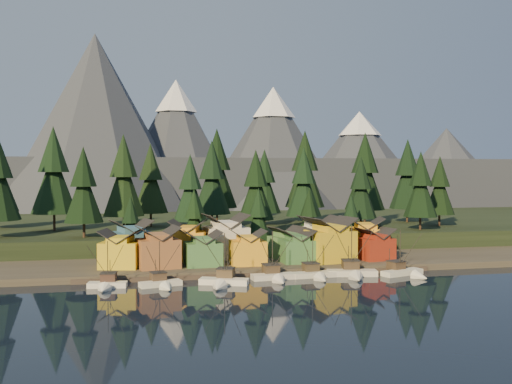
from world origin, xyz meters
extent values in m
plane|color=black|center=(0.00, 0.00, 0.00)|extent=(500.00, 500.00, 0.00)
cube|color=#3A342A|center=(0.00, 40.00, 0.75)|extent=(400.00, 50.00, 1.50)
cube|color=black|center=(0.00, 90.00, 3.00)|extent=(420.00, 100.00, 6.00)
cube|color=#4D4037|center=(0.00, 16.50, 0.50)|extent=(80.00, 4.00, 1.00)
cube|color=#424855|center=(0.00, 240.00, 15.00)|extent=(560.00, 160.00, 30.00)
cone|color=#424855|center=(-45.00, 180.00, 45.00)|extent=(100.00, 100.00, 90.00)
cone|color=#424855|center=(-5.00, 198.00, 36.00)|extent=(80.00, 80.00, 72.00)
cone|color=white|center=(-5.00, 198.00, 63.36)|extent=(22.40, 22.40, 17.28)
cone|color=#424855|center=(45.00, 186.00, 34.00)|extent=(84.00, 84.00, 68.00)
cone|color=white|center=(45.00, 186.00, 59.84)|extent=(23.52, 23.52, 16.32)
cone|color=#424855|center=(100.00, 202.00, 29.00)|extent=(92.00, 92.00, 58.00)
cone|color=white|center=(100.00, 202.00, 51.04)|extent=(25.76, 25.76, 13.92)
cone|color=#424855|center=(160.00, 210.00, 25.00)|extent=(88.00, 88.00, 50.00)
cube|color=white|center=(-32.50, 10.43, 0.32)|extent=(7.98, 3.79, 1.47)
cone|color=white|center=(-33.08, 6.26, 0.32)|extent=(3.10, 2.97, 2.76)
cube|color=black|center=(-32.50, 10.43, -0.23)|extent=(8.17, 3.86, 0.32)
cube|color=#432C24|center=(-32.31, 11.82, 1.75)|extent=(3.30, 3.14, 1.66)
cube|color=#262424|center=(-32.31, 11.82, 2.67)|extent=(3.51, 3.35, 0.18)
cylinder|color=black|center=(-32.44, 10.89, 5.16)|extent=(0.17, 0.17, 8.29)
cylinder|color=black|center=(-32.09, 13.39, 3.04)|extent=(0.13, 0.13, 4.05)
cube|color=silver|center=(-22.04, 9.36, 0.32)|extent=(8.91, 4.80, 1.45)
cone|color=silver|center=(-20.85, 4.85, 0.32)|extent=(3.37, 3.50, 2.72)
cube|color=black|center=(-22.04, 9.36, -0.23)|extent=(9.13, 4.90, 0.32)
cube|color=#4E3A29|center=(-22.44, 10.87, 1.72)|extent=(3.50, 3.37, 1.63)
cube|color=#262424|center=(-22.44, 10.87, 2.63)|extent=(3.72, 3.59, 0.18)
cylinder|color=black|center=(-22.18, 9.86, 5.07)|extent=(0.16, 0.16, 8.15)
cylinder|color=black|center=(-22.89, 12.57, 2.99)|extent=(0.13, 0.13, 3.99)
cube|color=white|center=(-9.16, 8.59, 0.37)|extent=(10.50, 6.46, 1.67)
cone|color=white|center=(-11.09, 3.43, 0.37)|extent=(4.14, 4.31, 3.13)
cube|color=black|center=(-9.16, 8.59, -0.26)|extent=(10.74, 6.59, 0.37)
cube|color=brown|center=(-8.51, 10.31, 1.98)|extent=(4.23, 4.11, 1.88)
cube|color=#262424|center=(-8.51, 10.31, 3.03)|extent=(4.50, 4.38, 0.21)
cylinder|color=black|center=(-8.94, 9.16, 5.85)|extent=(0.19, 0.19, 9.40)
cylinder|color=black|center=(-7.78, 12.26, 3.45)|extent=(0.15, 0.15, 4.60)
cube|color=beige|center=(2.10, 11.85, 0.36)|extent=(9.65, 3.78, 1.65)
cone|color=beige|center=(2.49, 6.68, 0.36)|extent=(3.32, 3.45, 3.09)
cube|color=black|center=(2.10, 11.85, -0.26)|extent=(9.89, 3.85, 0.36)
cube|color=#493827|center=(1.97, 13.57, 1.95)|extent=(3.51, 3.32, 1.85)
cube|color=#262424|center=(1.97, 13.57, 2.98)|extent=(3.73, 3.54, 0.21)
cylinder|color=black|center=(2.06, 12.42, 5.76)|extent=(0.19, 0.19, 9.26)
cylinder|color=black|center=(1.82, 15.53, 3.40)|extent=(0.14, 0.14, 4.53)
cube|color=beige|center=(11.36, 12.37, 0.35)|extent=(9.68, 3.65, 1.60)
cone|color=beige|center=(11.72, 7.17, 0.35)|extent=(3.22, 3.44, 3.01)
cube|color=black|center=(11.36, 12.37, -0.25)|extent=(9.91, 3.72, 0.35)
cube|color=#473A26|center=(11.24, 14.10, 1.91)|extent=(3.41, 3.22, 1.81)
cube|color=#262424|center=(11.24, 14.10, 2.91)|extent=(3.62, 3.44, 0.20)
cylinder|color=black|center=(11.32, 12.95, 5.62)|extent=(0.18, 0.18, 9.03)
cylinder|color=black|center=(11.10, 16.06, 3.31)|extent=(0.14, 0.14, 4.41)
cube|color=beige|center=(20.28, 12.20, 0.39)|extent=(11.38, 5.32, 1.78)
cone|color=beige|center=(19.17, 6.30, 0.39)|extent=(3.98, 4.29, 3.35)
cube|color=black|center=(20.28, 12.20, -0.28)|extent=(11.65, 5.43, 0.39)
cube|color=#443424|center=(20.65, 14.17, 2.12)|extent=(4.13, 3.95, 2.01)
cube|color=#262424|center=(20.65, 14.17, 3.23)|extent=(4.39, 4.21, 0.22)
cylinder|color=black|center=(20.41, 12.86, 6.25)|extent=(0.20, 0.20, 10.04)
cylinder|color=black|center=(21.08, 16.40, 3.68)|extent=(0.16, 0.16, 4.91)
cube|color=silver|center=(31.65, 10.75, 0.35)|extent=(10.70, 6.10, 1.60)
cone|color=silver|center=(33.44, 5.40, 0.35)|extent=(3.96, 4.28, 3.00)
cube|color=black|center=(31.65, 10.75, -0.25)|extent=(10.95, 6.23, 0.35)
cube|color=#473526|center=(31.06, 12.53, 1.90)|extent=(3.99, 3.86, 1.80)
cube|color=#262424|center=(31.06, 12.53, 2.90)|extent=(4.24, 4.11, 0.20)
cylinder|color=black|center=(31.45, 11.34, 5.60)|extent=(0.18, 0.18, 9.00)
cylinder|color=black|center=(30.38, 14.55, 3.30)|extent=(0.14, 0.14, 4.40)
cube|color=gold|center=(-30.21, 25.13, 4.43)|extent=(10.05, 9.27, 5.86)
cube|color=gold|center=(-30.21, 25.13, 7.95)|extent=(6.29, 8.22, 1.20)
cube|color=#945B34|center=(-21.92, 23.44, 4.73)|extent=(10.20, 9.39, 6.47)
cube|color=#945B34|center=(-21.92, 23.44, 8.58)|extent=(6.20, 8.54, 1.26)
cube|color=#457941|center=(-11.67, 23.98, 4.21)|extent=(8.46, 7.94, 5.41)
cube|color=#457941|center=(-11.67, 23.98, 7.47)|extent=(4.80, 7.62, 1.14)
cube|color=gold|center=(-1.21, 23.34, 4.30)|extent=(8.00, 7.08, 5.61)
cube|color=gold|center=(-1.21, 23.34, 7.65)|extent=(4.43, 6.91, 1.12)
cube|color=#3E703D|center=(11.02, 24.23, 4.22)|extent=(7.72, 7.72, 5.45)
cube|color=#3E703D|center=(11.02, 24.23, 7.47)|extent=(4.28, 7.52, 1.07)
cube|color=gold|center=(19.23, 23.69, 5.25)|extent=(11.42, 10.09, 7.50)
cube|color=gold|center=(19.23, 23.69, 9.70)|extent=(6.87, 9.19, 1.43)
cube|color=maroon|center=(31.07, 24.14, 4.16)|extent=(8.83, 8.05, 5.32)
cube|color=maroon|center=(31.07, 24.14, 7.35)|extent=(5.38, 7.29, 1.09)
cube|color=#366481|center=(-27.90, 34.22, 5.06)|extent=(10.94, 10.22, 7.11)
cube|color=#366481|center=(-27.90, 34.22, 9.24)|extent=(6.92, 9.00, 1.29)
cube|color=orange|center=(-14.26, 33.26, 5.03)|extent=(10.35, 9.94, 7.07)
cube|color=orange|center=(-14.26, 33.26, 9.16)|extent=(6.50, 8.88, 1.22)
cube|color=silver|center=(-4.59, 34.79, 5.39)|extent=(11.30, 9.93, 7.78)
cube|color=silver|center=(-4.59, 34.79, 9.99)|extent=(6.65, 9.23, 1.46)
cube|color=#4F7D43|center=(10.31, 31.36, 4.23)|extent=(9.06, 8.07, 5.46)
cube|color=#4F7D43|center=(10.31, 31.36, 7.49)|extent=(5.66, 7.09, 1.09)
cube|color=silver|center=(19.16, 32.71, 5.18)|extent=(9.60, 8.57, 7.35)
cube|color=silver|center=(19.16, 32.71, 9.50)|extent=(5.34, 8.33, 1.33)
cube|color=gold|center=(31.48, 31.16, 5.06)|extent=(10.56, 10.17, 7.12)
cube|color=gold|center=(31.48, 31.16, 9.23)|extent=(6.71, 9.01, 1.23)
cylinder|color=#332319|center=(-50.00, 68.00, 8.68)|extent=(0.70, 0.70, 5.36)
cone|color=black|center=(-50.00, 68.00, 20.29)|extent=(13.10, 13.10, 18.46)
cone|color=black|center=(-50.00, 68.00, 29.82)|extent=(8.93, 8.93, 13.40)
cylinder|color=#332319|center=(-40.00, 48.00, 8.09)|extent=(0.70, 0.70, 4.18)
cone|color=black|center=(-40.00, 48.00, 17.15)|extent=(10.22, 10.22, 14.40)
cone|color=black|center=(-40.00, 48.00, 24.58)|extent=(6.97, 6.97, 10.45)
cylinder|color=#332319|center=(-30.00, 60.00, 8.46)|extent=(0.70, 0.70, 4.92)
cone|color=black|center=(-30.00, 60.00, 19.12)|extent=(12.03, 12.03, 16.95)
cone|color=black|center=(-30.00, 60.00, 27.87)|extent=(8.20, 8.20, 12.30)
cylinder|color=#332319|center=(-22.00, 75.00, 8.30)|extent=(0.70, 0.70, 4.59)
cone|color=black|center=(-22.00, 75.00, 18.25)|extent=(11.23, 11.23, 15.83)
cone|color=black|center=(-22.00, 75.00, 26.42)|extent=(7.66, 7.66, 11.49)
cylinder|color=#332319|center=(-12.00, 50.00, 7.94)|extent=(0.70, 0.70, 3.89)
cone|color=black|center=(-12.00, 50.00, 16.37)|extent=(9.50, 9.50, 13.39)
cone|color=black|center=(-12.00, 50.00, 23.28)|extent=(6.48, 6.48, 9.72)
cylinder|color=#332319|center=(-4.00, 65.00, 8.35)|extent=(0.70, 0.70, 4.71)
cone|color=black|center=(-4.00, 65.00, 18.55)|extent=(11.50, 11.50, 16.21)
cone|color=black|center=(-4.00, 65.00, 26.91)|extent=(7.84, 7.84, 11.76)
cylinder|color=#332319|center=(6.00, 48.00, 8.05)|extent=(0.70, 0.70, 4.11)
cone|color=black|center=(6.00, 48.00, 16.95)|extent=(10.03, 10.03, 14.14)
cone|color=black|center=(6.00, 48.00, 24.25)|extent=(6.84, 6.84, 10.26)
cylinder|color=#332319|center=(14.00, 72.00, 8.15)|extent=(0.70, 0.70, 4.30)
cone|color=black|center=(14.00, 72.00, 17.47)|extent=(10.52, 10.52, 14.82)
cone|color=black|center=(14.00, 72.00, 25.12)|extent=(7.17, 7.17, 10.76)
cylinder|color=#332319|center=(22.00, 55.00, 8.15)|extent=(0.70, 0.70, 4.30)
cone|color=black|center=(22.00, 55.00, 17.47)|extent=(10.52, 10.52, 14.82)
cone|color=black|center=(22.00, 55.00, 25.12)|extent=(7.17, 7.17, 10.75)
cylinder|color=#332319|center=(30.00, 80.00, 8.75)|extent=(0.70, 0.70, 5.51)
cone|color=black|center=(30.00, 80.00, 20.69)|extent=(13.47, 13.47, 18.98)
cone|color=black|center=(30.00, 80.00, 30.48)|extent=(9.18, 9.18, 13.77)
cylinder|color=#332319|center=(38.00, 50.00, 7.90)|extent=(0.70, 0.70, 3.81)
cone|color=black|center=(38.00, 50.00, 16.15)|extent=(9.30, 9.30, 13.11)
cone|color=black|center=(38.00, 50.00, 22.91)|extent=(6.34, 6.34, 9.51)
cylinder|color=#332319|center=(46.00, 66.00, 8.64)|extent=(0.70, 0.70, 5.27)
cone|color=black|center=(46.00, 66.00, 20.07)|extent=(12.89, 12.89, 18.17)
cone|color=black|center=(46.00, 66.00, 29.44)|extent=(8.79, 8.79, 13.19)
cylinder|color=#332319|center=(56.00, 48.00, 8.05)|extent=(0.70, 0.70, 4.10)
cone|color=black|center=(56.00, 48.00, 16.93)|extent=(10.02, 10.02, 14.12)
cone|color=black|center=(56.00, 48.00, 24.22)|extent=(6.83, 6.83, 10.25)
cylinder|color=#332319|center=(64.00, 72.00, 8.50)|extent=(0.70, 0.70, 4.99)
cone|color=black|center=(64.00, 72.00, 19.32)|extent=(12.21, 12.21, 17.20)
cone|color=black|center=(64.00, 72.00, 28.19)|extent=(8.32, 8.32, 12.48)
cylinder|color=#332319|center=(0.00, 82.00, 8.78)|extent=(0.70, 0.70, 5.57)
cone|color=black|center=(0.00, 82.00, 20.85)|extent=(13.61, 13.61, 19.18)
cone|color=black|center=(0.00, 82.00, 30.74)|extent=(9.28, 9.28, 13.92)
cylinder|color=#332319|center=(68.00, 58.00, 7.95)|extent=(0.70, 0.70, 3.91)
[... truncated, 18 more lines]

